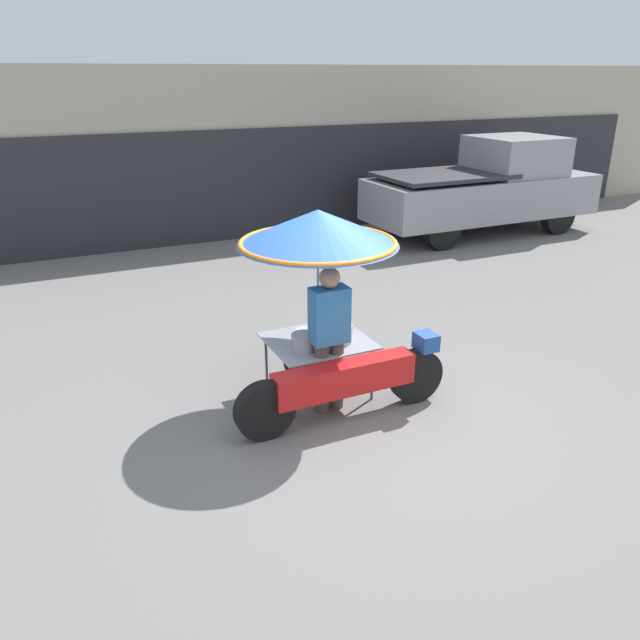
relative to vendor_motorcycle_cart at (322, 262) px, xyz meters
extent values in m
plane|color=slate|center=(0.22, -0.57, -1.52)|extent=(36.00, 36.00, 0.00)
cube|color=#B2A893|center=(0.22, 8.03, 0.20)|extent=(28.00, 2.00, 3.44)
cube|color=#28282D|center=(0.22, 7.00, -0.40)|extent=(23.80, 0.06, 2.24)
cylinder|color=black|center=(0.85, -0.54, -1.22)|extent=(0.60, 0.14, 0.60)
cylinder|color=black|center=(-0.87, -0.54, -1.22)|extent=(0.60, 0.14, 0.60)
cube|color=red|center=(-0.01, -0.54, -1.06)|extent=(1.52, 0.24, 0.32)
cube|color=#234C93|center=(0.95, -0.54, -0.84)|extent=(0.20, 0.24, 0.18)
cylinder|color=black|center=(-0.01, 0.38, -1.25)|extent=(0.54, 0.14, 0.54)
cylinder|color=#515156|center=(0.44, -0.31, -1.22)|extent=(0.03, 0.03, 0.61)
cylinder|color=#515156|center=(0.44, 0.49, -1.22)|extent=(0.03, 0.03, 0.61)
cylinder|color=#515156|center=(-0.46, -0.31, -1.22)|extent=(0.03, 0.03, 0.61)
cylinder|color=#515156|center=(-0.46, 0.49, -1.22)|extent=(0.03, 0.03, 0.61)
cube|color=#9E9EA3|center=(-0.01, 0.09, -0.91)|extent=(1.06, 0.95, 0.02)
cylinder|color=#B2B2B7|center=(-0.01, 0.09, -0.37)|extent=(0.03, 0.03, 1.05)
cone|color=blue|center=(-0.01, 0.09, 0.34)|extent=(1.65, 1.65, 0.36)
torus|color=orange|center=(-0.01, 0.09, 0.18)|extent=(1.62, 1.62, 0.05)
cylinder|color=#939399|center=(-0.25, -0.08, -0.81)|extent=(0.26, 0.26, 0.17)
cylinder|color=#B7B7BC|center=(0.18, -0.05, -0.80)|extent=(0.28, 0.28, 0.20)
cylinder|color=silver|center=(-0.06, 0.28, -0.86)|extent=(0.22, 0.22, 0.06)
cylinder|color=red|center=(0.28, 0.35, -0.78)|extent=(0.21, 0.21, 0.22)
cylinder|color=#4C473D|center=(-0.15, -0.29, -1.14)|extent=(0.14, 0.14, 0.77)
cylinder|color=#4C473D|center=(0.03, -0.29, -1.14)|extent=(0.14, 0.14, 0.77)
cube|color=teal|center=(-0.06, -0.29, -0.46)|extent=(0.38, 0.22, 0.58)
sphere|color=#A87A5B|center=(-0.06, -0.29, -0.07)|extent=(0.21, 0.21, 0.21)
cylinder|color=black|center=(7.79, 4.43, -1.14)|extent=(0.77, 0.24, 0.77)
cylinder|color=black|center=(7.79, 5.96, -1.14)|extent=(0.77, 0.24, 0.77)
cylinder|color=black|center=(4.75, 4.43, -1.14)|extent=(0.77, 0.24, 0.77)
cylinder|color=black|center=(4.75, 5.96, -1.14)|extent=(0.77, 0.24, 0.77)
cube|color=#939399|center=(6.27, 5.19, -0.72)|extent=(5.07, 1.79, 0.84)
cube|color=#939399|center=(7.08, 5.19, 0.10)|extent=(1.72, 1.65, 0.80)
cube|color=#2D2D33|center=(5.25, 5.19, -0.20)|extent=(2.64, 1.72, 0.08)
camera|label=1|loc=(-2.61, -5.48, 1.80)|focal=35.00mm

